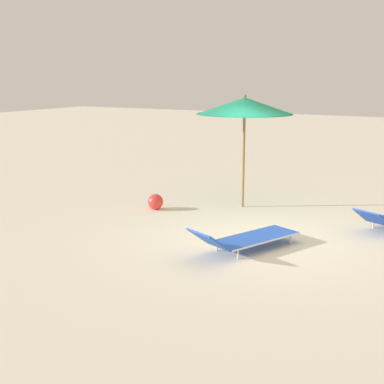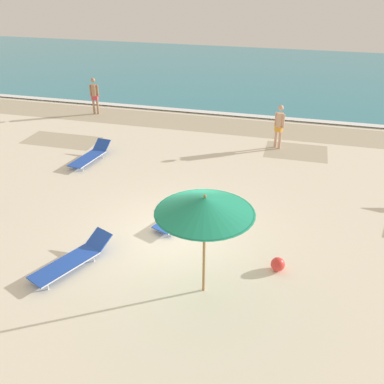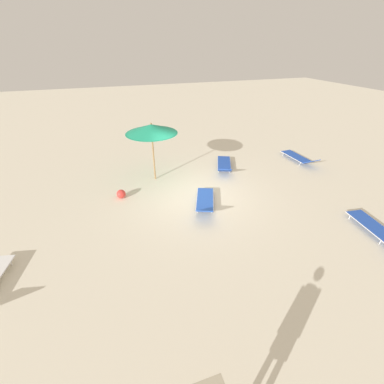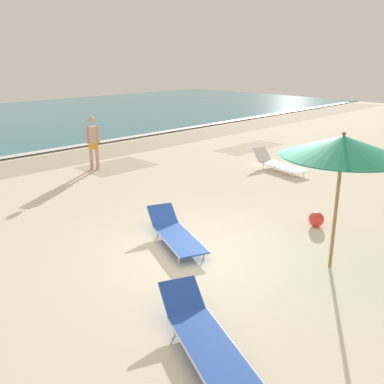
# 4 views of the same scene
# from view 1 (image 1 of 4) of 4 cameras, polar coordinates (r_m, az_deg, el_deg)

# --- Properties ---
(ground_plane) EXTENTS (60.00, 60.00, 0.16)m
(ground_plane) POSITION_cam_1_polar(r_m,az_deg,el_deg) (9.97, 7.38, -5.02)
(ground_plane) COLOR beige
(beach_umbrella) EXTENTS (2.09, 2.09, 2.48)m
(beach_umbrella) POSITION_cam_1_polar(r_m,az_deg,el_deg) (11.68, 5.63, 9.09)
(beach_umbrella) COLOR #9E7547
(beach_umbrella) RESTS_ON ground_plane
(sun_lounger_near_water_left) EXTENTS (1.34, 2.15, 0.51)m
(sun_lounger_near_water_left) POSITION_cam_1_polar(r_m,az_deg,el_deg) (9.03, 5.67, -4.92)
(sun_lounger_near_water_left) COLOR blue
(sun_lounger_near_water_left) RESTS_ON ground_plane
(beach_ball) EXTENTS (0.34, 0.34, 0.34)m
(beach_ball) POSITION_cam_1_polar(r_m,az_deg,el_deg) (11.70, -3.92, -1.04)
(beach_ball) COLOR red
(beach_ball) RESTS_ON ground_plane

